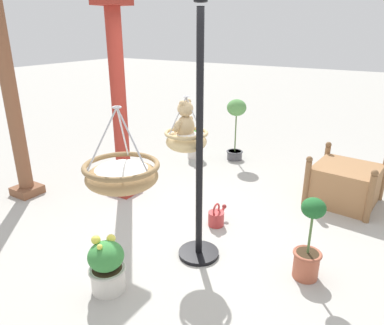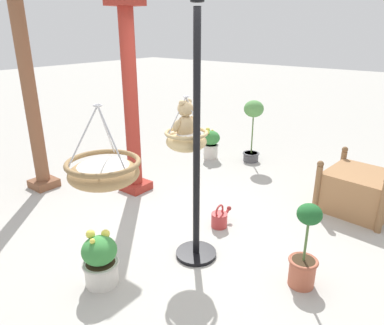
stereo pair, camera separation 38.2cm
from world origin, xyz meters
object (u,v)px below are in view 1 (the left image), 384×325
at_px(hanging_basket_left_high, 122,175).
at_px(potted_plant_flowering_red, 236,123).
at_px(display_pole_central, 199,187).
at_px(wooden_planter_box, 345,183).
at_px(potted_plant_fern_front, 107,266).
at_px(teddy_bear, 184,122).
at_px(greenhouse_pillar_right, 11,100).
at_px(potted_plant_bushy_green, 194,142).
at_px(greenhouse_pillar_left, 119,107).
at_px(potted_plant_tall_leafy, 309,246).
at_px(hanging_basket_with_teddy, 186,140).
at_px(watering_can, 216,217).

relative_size(hanging_basket_left_high, potted_plant_flowering_red, 0.51).
bearing_deg(display_pole_central, hanging_basket_left_high, -175.65).
bearing_deg(wooden_planter_box, potted_plant_fern_front, 153.86).
relative_size(teddy_bear, greenhouse_pillar_right, 0.14).
height_order(wooden_planter_box, potted_plant_bushy_green, wooden_planter_box).
distance_m(teddy_bear, wooden_planter_box, 2.68).
bearing_deg(greenhouse_pillar_left, potted_plant_fern_front, -142.13).
distance_m(hanging_basket_left_high, greenhouse_pillar_left, 2.71).
relative_size(teddy_bear, potted_plant_bushy_green, 0.73).
distance_m(greenhouse_pillar_left, potted_plant_fern_front, 2.40).
distance_m(greenhouse_pillar_right, potted_plant_flowering_red, 3.67).
height_order(greenhouse_pillar_right, wooden_planter_box, greenhouse_pillar_right).
bearing_deg(potted_plant_tall_leafy, teddy_bear, 94.01).
relative_size(hanging_basket_with_teddy, greenhouse_pillar_right, 0.20).
bearing_deg(greenhouse_pillar_left, greenhouse_pillar_right, 124.34).
bearing_deg(potted_plant_bushy_green, greenhouse_pillar_right, 154.77).
relative_size(potted_plant_fern_front, potted_plant_bushy_green, 0.96).
xyz_separation_m(potted_plant_flowering_red, potted_plant_bushy_green, (-0.32, 0.69, -0.41)).
relative_size(potted_plant_fern_front, potted_plant_flowering_red, 0.49).
distance_m(potted_plant_fern_front, potted_plant_bushy_green, 3.79).
relative_size(hanging_basket_left_high, wooden_planter_box, 0.60).
bearing_deg(teddy_bear, wooden_planter_box, -33.73).
bearing_deg(hanging_basket_left_high, potted_plant_tall_leafy, -34.86).
relative_size(hanging_basket_with_teddy, hanging_basket_left_high, 1.00).
xyz_separation_m(greenhouse_pillar_right, wooden_planter_box, (2.22, -4.05, -1.12)).
xyz_separation_m(greenhouse_pillar_right, potted_plant_fern_front, (-0.88, -2.52, -1.16)).
relative_size(display_pole_central, teddy_bear, 6.07).
height_order(hanging_basket_with_teddy, potted_plant_flowering_red, hanging_basket_with_teddy).
height_order(display_pole_central, potted_plant_bushy_green, display_pole_central).
bearing_deg(potted_plant_flowering_red, hanging_basket_left_high, -165.31).
relative_size(teddy_bear, potted_plant_tall_leafy, 0.49).
distance_m(hanging_basket_left_high, greenhouse_pillar_right, 3.26).
distance_m(teddy_bear, potted_plant_fern_front, 1.59).
bearing_deg(display_pole_central, potted_plant_fern_front, 154.54).
height_order(greenhouse_pillar_left, potted_plant_bushy_green, greenhouse_pillar_left).
height_order(potted_plant_flowering_red, potted_plant_bushy_green, potted_plant_flowering_red).
bearing_deg(potted_plant_flowering_red, greenhouse_pillar_right, 146.91).
relative_size(display_pole_central, hanging_basket_left_high, 4.42).
xyz_separation_m(display_pole_central, potted_plant_tall_leafy, (0.25, -1.09, -0.45)).
height_order(hanging_basket_left_high, potted_plant_tall_leafy, hanging_basket_left_high).
bearing_deg(greenhouse_pillar_left, watering_can, -93.97).
bearing_deg(display_pole_central, hanging_basket_with_teddy, 59.04).
relative_size(wooden_planter_box, potted_plant_fern_front, 1.75).
bearing_deg(greenhouse_pillar_right, teddy_bear, -85.94).
relative_size(greenhouse_pillar_left, potted_plant_fern_front, 4.88).
relative_size(greenhouse_pillar_right, potted_plant_fern_front, 5.31).
xyz_separation_m(greenhouse_pillar_right, potted_plant_bushy_green, (2.70, -1.27, -1.12)).
distance_m(greenhouse_pillar_left, wooden_planter_box, 3.33).
xyz_separation_m(teddy_bear, hanging_basket_left_high, (-1.34, -0.36, -0.03)).
bearing_deg(potted_plant_bushy_green, potted_plant_fern_front, -160.70).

